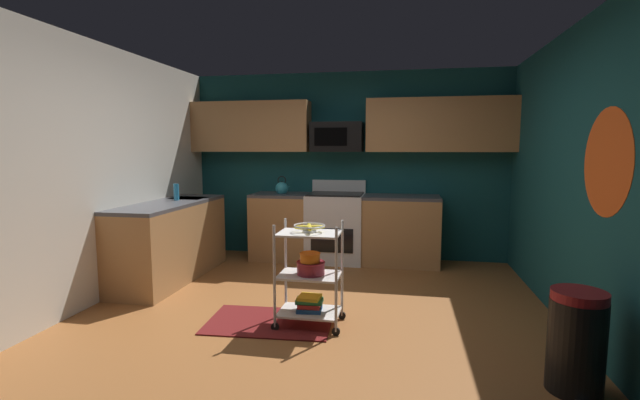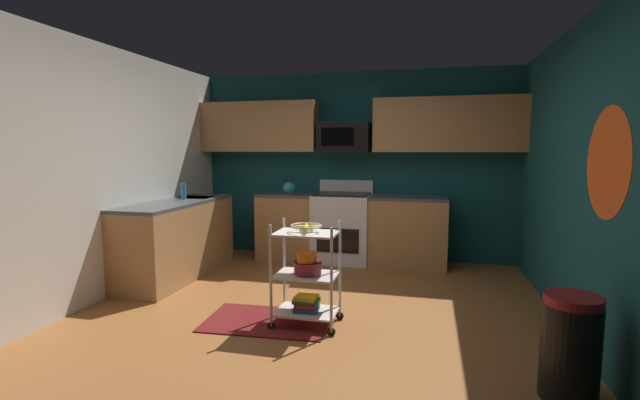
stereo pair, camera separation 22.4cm
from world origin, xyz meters
The scene contains 18 objects.
floor centered at (0.00, 0.00, -0.02)m, with size 4.40×4.80×0.04m, color #995B2D.
wall_back centered at (0.00, 2.43, 1.30)m, with size 4.52×0.06×2.60m, color #14474C.
wall_left centered at (-2.23, 0.00, 1.30)m, with size 0.06×4.80×2.60m, color silver.
wall_right centered at (2.23, 0.00, 1.30)m, with size 0.06×4.80×2.60m, color #14474C.
wall_flower_decal centered at (2.20, -0.40, 1.45)m, with size 0.78×0.78×0.00m, color #E5591E.
counter_run centered at (-0.80, 1.60, 0.46)m, with size 3.48×2.40×0.92m.
oven_range centered at (-0.11, 2.10, 0.48)m, with size 0.76×0.65×1.10m.
upper_cabinets centered at (0.02, 2.23, 1.85)m, with size 4.40×0.33×0.70m.
microwave centered at (-0.11, 2.21, 1.70)m, with size 0.70×0.39×0.40m.
rolling_cart centered at (0.01, -0.17, 0.45)m, with size 0.60×0.38×0.91m.
fruit_bowl centered at (0.01, -0.17, 0.88)m, with size 0.27×0.27×0.07m.
mixing_bowl_large centered at (0.02, -0.17, 0.52)m, with size 0.25×0.25×0.11m.
mixing_bowl_small centered at (0.02, -0.19, 0.62)m, with size 0.18×0.18×0.08m.
book_stack centered at (0.01, -0.17, 0.19)m, with size 0.24×0.20×0.14m.
kettle centered at (-0.87, 2.10, 1.00)m, with size 0.21×0.18×0.26m.
dish_soap_bottle centered at (-1.91, 1.09, 1.02)m, with size 0.06×0.06×0.20m, color #2D8CBF.
trash_can centered at (1.90, -0.89, 0.33)m, with size 0.34×0.42×0.66m.
floor_rug centered at (-0.35, -0.18, 0.01)m, with size 1.10×0.70×0.01m, color maroon.
Camera 2 is at (1.02, -3.79, 1.55)m, focal length 24.90 mm.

